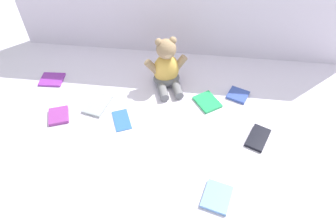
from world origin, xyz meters
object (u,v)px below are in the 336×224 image
Objects in this scene: book_case_0 at (217,197)px; book_case_1 at (258,138)px; teddy_bear at (167,68)px; book_case_5 at (98,104)px; book_case_7 at (238,95)px; book_case_4 at (207,102)px; book_case_3 at (59,116)px; book_case_2 at (52,80)px; book_case_6 at (122,120)px.

book_case_1 is (0.17, 0.30, -0.00)m from book_case_0.
teddy_bear reaches higher than book_case_0.
book_case_5 is (-0.31, -0.20, -0.09)m from teddy_bear.
teddy_bear is 1.98× the size of book_case_1.
book_case_0 reaches higher than book_case_7.
teddy_bear is 0.26m from book_case_4.
book_case_0 reaches higher than book_case_5.
book_case_3 is at bearing 128.00° from book_case_7.
book_case_7 is (0.36, -0.05, -0.09)m from teddy_bear.
teddy_bear is at bearing -168.98° from book_case_3.
book_case_5 is (0.28, -0.15, 0.00)m from book_case_2.
book_case_3 is at bearing 158.92° from book_case_4.
book_case_1 is 1.05× the size of book_case_6.
book_case_0 is 0.55m from book_case_6.
book_case_0 reaches higher than book_case_4.
teddy_bear is 0.55m from book_case_3.
book_case_2 is 0.91× the size of book_case_6.
book_case_5 is at bearing 153.36° from book_case_4.
book_case_5 and book_case_7 have the same top height.
book_case_0 is at bearing 53.11° from book_case_2.
book_case_4 is 0.52m from book_case_5.
teddy_bear is 0.38m from book_case_5.
book_case_5 is at bearing 58.87° from book_case_2.
book_case_2 reaches higher than book_case_6.
book_case_7 is at bearing -11.74° from book_case_4.
book_case_2 is 0.82× the size of book_case_5.
book_case_1 and book_case_5 have the same top height.
book_case_4 is (-0.22, 0.19, -0.00)m from book_case_1.
book_case_5 is (-0.52, -0.08, 0.00)m from book_case_4.
book_case_1 is at bearing 72.12° from book_case_2.
book_case_0 is 1.02× the size of book_case_2.
teddy_bear is 0.67m from book_case_0.
teddy_bear reaches higher than book_case_7.
teddy_bear is at bearing 91.13° from book_case_2.
book_case_0 and book_case_3 have the same top height.
book_case_0 is at bearing -23.02° from book_case_5.
book_case_2 is at bearing 165.37° from book_case_5.
book_case_0 is at bearing -61.30° from book_case_6.
book_case_5 reaches higher than book_case_6.
book_case_3 is 0.81× the size of book_case_6.
book_case_6 is (0.29, 0.01, -0.00)m from book_case_3.
book_case_4 is (0.67, 0.17, -0.00)m from book_case_3.
book_case_0 is at bearing -119.42° from book_case_4.
teddy_bear is at bearing -52.36° from book_case_0.
book_case_2 is at bearing 8.91° from book_case_1.
book_case_2 is at bearing -83.15° from book_case_3.
book_case_1 is 1.41× the size of book_case_7.
teddy_bear is 0.34m from book_case_6.
book_case_7 is at bearing 86.17° from book_case_2.
book_case_2 is (-0.85, 0.56, -0.00)m from book_case_0.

